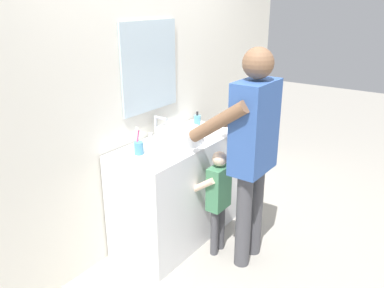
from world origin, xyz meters
The scene contains 9 objects.
ground_plane centered at (0.00, 0.00, 0.00)m, with size 14.00×14.00×0.00m, color #9E998E.
back_wall centered at (0.00, 0.62, 1.35)m, with size 4.40×0.10×2.70m.
vanity_cabinet centered at (0.00, 0.30, 0.44)m, with size 1.18×0.54×0.89m, color white.
sink_basin centered at (0.00, 0.28, 0.94)m, with size 0.39×0.39×0.11m.
faucet centered at (0.00, 0.51, 0.97)m, with size 0.18×0.14×0.18m.
toothbrush_cup centered at (-0.38, 0.37, 0.94)m, with size 0.07×0.07×0.21m.
soap_bottle centered at (0.36, 0.35, 0.95)m, with size 0.06×0.06×0.17m.
child_toddler centered at (0.00, -0.10, 0.53)m, with size 0.27×0.28×0.89m.
adult_parent centered at (0.07, -0.34, 1.01)m, with size 0.52×0.55×1.69m.
Camera 1 is at (-2.40, -1.57, 2.00)m, focal length 37.09 mm.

